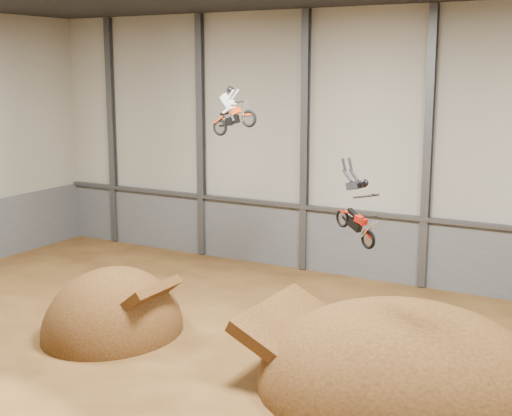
{
  "coord_description": "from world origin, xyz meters",
  "views": [
    {
      "loc": [
        12.99,
        -19.64,
        10.91
      ],
      "look_at": [
        -0.27,
        4.0,
        5.6
      ],
      "focal_mm": 50.0,
      "sensor_mm": 36.0,
      "label": 1
    }
  ],
  "objects": [
    {
      "name": "fmx_rider_a",
      "position": [
        -2.7,
        6.6,
        9.32
      ],
      "size": [
        2.86,
        1.12,
        2.64
      ],
      "primitive_type": null,
      "rotation": [
        0.0,
        -0.28,
        -0.09
      ],
      "color": "red"
    },
    {
      "name": "takeoff_ramp",
      "position": [
        -6.14,
        2.2,
        0.0
      ],
      "size": [
        5.56,
        6.41,
        5.56
      ],
      "primitive_type": "ellipsoid",
      "color": "#361F0D",
      "rests_on": "ground"
    },
    {
      "name": "floor",
      "position": [
        0.0,
        0.0,
        0.0
      ],
      "size": [
        40.0,
        40.0,
        0.0
      ],
      "primitive_type": "plane",
      "color": "#472B12",
      "rests_on": "ground"
    },
    {
      "name": "steel_column_2",
      "position": [
        -3.33,
        14.8,
        7.0
      ],
      "size": [
        0.4,
        0.36,
        13.9
      ],
      "primitive_type": "cube",
      "color": "#47494F",
      "rests_on": "ground"
    },
    {
      "name": "steel_column_0",
      "position": [
        -16.67,
        14.8,
        7.0
      ],
      "size": [
        0.4,
        0.36,
        13.9
      ],
      "primitive_type": "cube",
      "color": "#47494F",
      "rests_on": "ground"
    },
    {
      "name": "landing_ramp",
      "position": [
        6.25,
        2.81,
        0.0
      ],
      "size": [
        10.53,
        9.32,
        6.08
      ],
      "primitive_type": "ellipsoid",
      "color": "#361F0D",
      "rests_on": "ground"
    },
    {
      "name": "steel_rail",
      "position": [
        0.0,
        14.75,
        3.55
      ],
      "size": [
        39.8,
        0.35,
        0.2
      ],
      "primitive_type": "cube",
      "color": "#47494F",
      "rests_on": "lower_band_back"
    },
    {
      "name": "back_wall",
      "position": [
        0.0,
        15.0,
        7.0
      ],
      "size": [
        40.0,
        0.1,
        14.0
      ],
      "primitive_type": "cube",
      "color": "#A39F90",
      "rests_on": "ground"
    },
    {
      "name": "steel_column_1",
      "position": [
        -10.0,
        14.8,
        7.0
      ],
      "size": [
        0.4,
        0.36,
        13.9
      ],
      "primitive_type": "cube",
      "color": "#47494F",
      "rests_on": "ground"
    },
    {
      "name": "fmx_rider_b",
      "position": [
        4.52,
        2.04,
        6.58
      ],
      "size": [
        3.28,
        2.24,
        3.08
      ],
      "primitive_type": null,
      "rotation": [
        0.0,
        0.35,
        -0.49
      ],
      "color": "#A8150A"
    },
    {
      "name": "lower_band_back",
      "position": [
        0.0,
        14.9,
        1.75
      ],
      "size": [
        39.8,
        0.18,
        3.5
      ],
      "primitive_type": "cube",
      "color": "#595C62",
      "rests_on": "ground"
    },
    {
      "name": "steel_column_3",
      "position": [
        3.33,
        14.8,
        7.0
      ],
      "size": [
        0.4,
        0.36,
        13.9
      ],
      "primitive_type": "cube",
      "color": "#47494F",
      "rests_on": "ground"
    }
  ]
}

